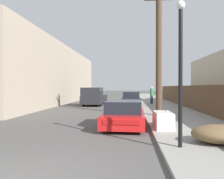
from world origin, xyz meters
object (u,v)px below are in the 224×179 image
object	(u,v)px
pedestrian	(152,95)
parked_sports_car_red	(124,114)
pickup_truck	(94,96)
street_lamp	(180,62)
car_parked_far	(130,96)
brush_pile	(223,134)
utility_pole	(159,50)
discarded_fridge	(163,120)
car_parked_mid	(131,99)

from	to	relation	value
pedestrian	parked_sports_car_red	bearing A→B (deg)	-101.12
pickup_truck	street_lamp	xyz separation A→B (m)	(5.22, -15.68, 1.72)
car_parked_far	brush_pile	world-z (taller)	car_parked_far
utility_pole	brush_pile	xyz separation A→B (m)	(1.12, -6.79, -3.82)
utility_pole	street_lamp	world-z (taller)	utility_pole
discarded_fridge	car_parked_far	distance (m)	20.97
pickup_truck	utility_pole	size ratio (longest dim) A/B	0.65
discarded_fridge	street_lamp	distance (m)	3.69
car_parked_far	discarded_fridge	bearing A→B (deg)	-90.44
parked_sports_car_red	pickup_truck	size ratio (longest dim) A/B	0.86
parked_sports_car_red	utility_pole	size ratio (longest dim) A/B	0.56
parked_sports_car_red	pickup_truck	xyz separation A→B (m)	(-3.47, 11.69, 0.35)
street_lamp	brush_pile	bearing A→B (deg)	20.82
parked_sports_car_red	pedestrian	size ratio (longest dim) A/B	2.47
pickup_truck	utility_pole	distance (m)	10.54
car_parked_mid	car_parked_far	distance (m)	8.96
parked_sports_car_red	discarded_fridge	bearing A→B (deg)	-28.63
car_parked_mid	car_parked_far	xyz separation A→B (m)	(-0.12, 8.96, -0.05)
pickup_truck	pedestrian	bearing A→B (deg)	-167.58
utility_pole	brush_pile	bearing A→B (deg)	-80.62
street_lamp	brush_pile	world-z (taller)	street_lamp
discarded_fridge	pedestrian	xyz separation A→B (m)	(0.83, 13.83, 0.60)
brush_pile	pedestrian	bearing A→B (deg)	92.30
car_parked_far	brush_pile	distance (m)	23.55
car_parked_mid	pickup_truck	xyz separation A→B (m)	(-3.78, 0.74, 0.25)
car_parked_far	pedestrian	size ratio (longest dim) A/B	2.61
street_lamp	brush_pile	xyz separation A→B (m)	(1.42, 0.54, -2.22)
car_parked_mid	pickup_truck	distance (m)	3.86
parked_sports_car_red	street_lamp	size ratio (longest dim) A/B	1.05
discarded_fridge	car_parked_mid	distance (m)	12.03
parked_sports_car_red	utility_pole	xyz separation A→B (m)	(2.05, 3.34, 3.66)
car_parked_mid	utility_pole	distance (m)	8.58
car_parked_mid	pedestrian	xyz separation A→B (m)	(2.21, 1.88, 0.40)
utility_pole	pedestrian	world-z (taller)	utility_pole
utility_pole	street_lamp	size ratio (longest dim) A/B	1.88
car_parked_far	street_lamp	size ratio (longest dim) A/B	1.11
street_lamp	brush_pile	distance (m)	2.69
brush_pile	discarded_fridge	bearing A→B (deg)	121.27
pickup_truck	utility_pole	world-z (taller)	utility_pole
pickup_truck	brush_pile	world-z (taller)	pickup_truck
discarded_fridge	utility_pole	size ratio (longest dim) A/B	0.20
pickup_truck	street_lamp	distance (m)	16.61
car_parked_mid	brush_pile	size ratio (longest dim) A/B	2.19
pickup_truck	pedestrian	world-z (taller)	pedestrian
car_parked_far	parked_sports_car_red	bearing A→B (deg)	-95.09
parked_sports_car_red	car_parked_far	distance (m)	19.91
street_lamp	pedestrian	xyz separation A→B (m)	(0.77, 16.82, -1.57)
parked_sports_car_red	car_parked_mid	distance (m)	10.95
discarded_fridge	car_parked_far	size ratio (longest dim) A/B	0.33
car_parked_far	pickup_truck	world-z (taller)	pickup_truck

